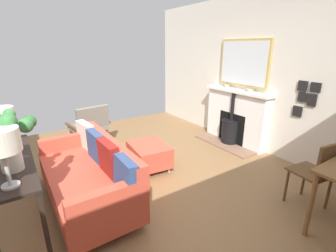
{
  "coord_description": "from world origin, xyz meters",
  "views": [
    {
      "loc": [
        1.3,
        2.76,
        1.86
      ],
      "look_at": [
        -0.56,
        -0.04,
        0.74
      ],
      "focal_mm": 25.54,
      "sensor_mm": 36.0,
      "label": 1
    }
  ],
  "objects": [
    {
      "name": "ground_plane",
      "position": [
        0.0,
        0.0,
        -0.0
      ],
      "size": [
        4.98,
        6.03,
        0.01
      ],
      "primitive_type": "cube",
      "color": "olive"
    },
    {
      "name": "armchair_accent",
      "position": [
        0.16,
        -1.63,
        0.47
      ],
      "size": [
        0.75,
        0.67,
        0.84
      ],
      "color": "brown",
      "rests_on": "ground"
    },
    {
      "name": "fireplace",
      "position": [
        -2.3,
        -0.28,
        0.48
      ],
      "size": [
        0.58,
        1.45,
        1.08
      ],
      "color": "brown",
      "rests_on": "ground"
    },
    {
      "name": "wall_left",
      "position": [
        -2.49,
        0.0,
        1.38
      ],
      "size": [
        0.12,
        6.03,
        2.76
      ],
      "primitive_type": "cube",
      "color": "silver",
      "rests_on": "ground"
    },
    {
      "name": "dining_chair_near_fireplace",
      "position": [
        -1.48,
        1.69,
        0.52
      ],
      "size": [
        0.45,
        0.45,
        0.87
      ],
      "color": "brown",
      "rests_on": "ground"
    },
    {
      "name": "mirror_over_mantel",
      "position": [
        -2.4,
        -0.28,
        1.57
      ],
      "size": [
        0.04,
        1.1,
        0.86
      ],
      "color": "tan"
    },
    {
      "name": "mantel_bowl_far",
      "position": [
        -2.31,
        -0.02,
        1.11
      ],
      "size": [
        0.14,
        0.14,
        0.05
      ],
      "color": "#9E9384",
      "rests_on": "fireplace"
    },
    {
      "name": "table_lamp_far_end",
      "position": [
        1.43,
        0.63,
        1.16
      ],
      "size": [
        0.28,
        0.28,
        0.5
      ],
      "color": "#B2B2B7",
      "rests_on": "console_table"
    },
    {
      "name": "ottoman",
      "position": [
        -0.35,
        -0.27,
        0.25
      ],
      "size": [
        0.6,
        0.72,
        0.4
      ],
      "color": "#B2B2B7",
      "rests_on": "ground"
    },
    {
      "name": "table_lamp_near_end",
      "position": [
        1.43,
        -0.51,
        1.1
      ],
      "size": [
        0.26,
        0.26,
        0.43
      ],
      "color": "#B2B2B7",
      "rests_on": "console_table"
    },
    {
      "name": "photo_gallery_row",
      "position": [
        -2.41,
        0.94,
        1.14
      ],
      "size": [
        0.02,
        0.35,
        0.56
      ],
      "color": "black"
    },
    {
      "name": "mantel_bowl_near",
      "position": [
        -2.31,
        -0.57,
        1.11
      ],
      "size": [
        0.13,
        0.13,
        0.05
      ],
      "color": "#9E9384",
      "rests_on": "fireplace"
    },
    {
      "name": "potted_plant",
      "position": [
        1.39,
        0.33,
        1.15
      ],
      "size": [
        0.45,
        0.52,
        0.63
      ],
      "color": "silver",
      "rests_on": "console_table"
    },
    {
      "name": "console_table",
      "position": [
        1.43,
        0.06,
        0.68
      ],
      "size": [
        0.41,
        1.53,
        0.77
      ],
      "color": "black",
      "rests_on": "ground"
    },
    {
      "name": "book_stack",
      "position": [
        1.43,
        -0.16,
        0.81
      ],
      "size": [
        0.27,
        0.24,
        0.08
      ],
      "color": "olive",
      "rests_on": "console_table"
    },
    {
      "name": "sofa",
      "position": [
        0.66,
        0.06,
        0.36
      ],
      "size": [
        0.83,
        1.81,
        0.83
      ],
      "color": "#B2B2B7",
      "rests_on": "ground"
    }
  ]
}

